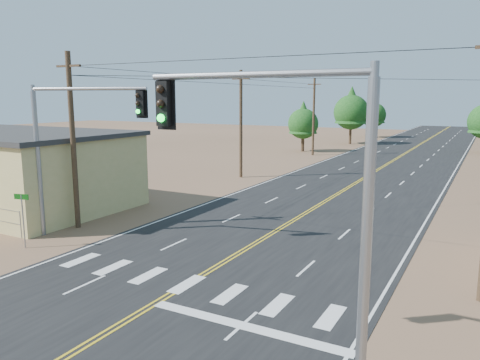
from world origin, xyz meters
The scene contains 10 objects.
road centered at (0.00, 30.00, 0.01)m, with size 15.00×200.00×0.02m, color black.
utility_pole_left_near centered at (-10.50, 12.00, 5.12)m, with size 1.80×0.30×10.00m.
utility_pole_left_mid centered at (-10.50, 32.00, 5.12)m, with size 1.80×0.30×10.00m.
utility_pole_left_far centered at (-10.50, 52.00, 5.12)m, with size 1.80×0.30×10.00m.
signal_mast_left centered at (-9.17, 10.45, 5.50)m, with size 6.47×1.83×8.14m.
signal_mast_right centered at (6.24, 3.99, 5.54)m, with size 6.27×0.49×8.26m.
street_sign centered at (-9.88, 8.00, 1.86)m, with size 0.81×0.23×2.78m.
tree_left_near centered at (-13.24, 55.45, 4.33)m, with size 4.25×4.25×7.09m.
tree_left_mid centered at (-10.32, 69.48, 5.75)m, with size 5.64×5.64×9.40m.
tree_left_far centered at (-10.03, 84.16, 4.74)m, with size 4.66×4.66×7.76m.
Camera 1 is at (10.43, -6.70, 7.46)m, focal length 35.00 mm.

